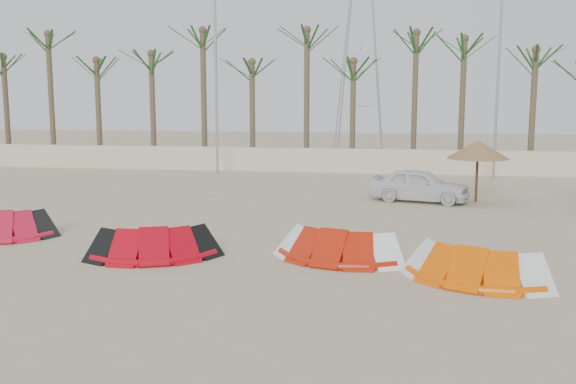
% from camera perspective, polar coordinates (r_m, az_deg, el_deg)
% --- Properties ---
extents(ground, '(120.00, 120.00, 0.00)m').
position_cam_1_polar(ground, '(13.49, -4.08, -9.25)').
color(ground, '#C4B089').
rests_on(ground, ground).
extents(boundary_wall, '(60.00, 0.30, 1.30)m').
position_cam_1_polar(boundary_wall, '(34.80, 4.17, 2.82)').
color(boundary_wall, beige).
rests_on(boundary_wall, ground).
extents(palm_line, '(52.00, 4.00, 7.70)m').
position_cam_1_polar(palm_line, '(36.15, 5.56, 12.21)').
color(palm_line, brown).
rests_on(palm_line, ground).
extents(lamp_b, '(1.25, 0.14, 11.00)m').
position_cam_1_polar(lamp_b, '(33.75, -6.38, 11.31)').
color(lamp_b, '#A5A8AD').
rests_on(lamp_b, ground).
extents(lamp_c, '(1.25, 0.14, 11.00)m').
position_cam_1_polar(lamp_c, '(32.94, 18.29, 11.01)').
color(lamp_c, '#A5A8AD').
rests_on(lamp_c, ground).
extents(pylon, '(3.00, 3.00, 14.00)m').
position_cam_1_polar(pylon, '(40.76, 6.29, 2.71)').
color(pylon, '#A5A8AD').
rests_on(pylon, ground).
extents(kite_red_left, '(3.33, 2.46, 0.90)m').
position_cam_1_polar(kite_red_left, '(20.51, -23.55, -2.57)').
color(kite_red_left, red).
rests_on(kite_red_left, ground).
extents(kite_red_mid, '(3.64, 2.46, 0.90)m').
position_cam_1_polar(kite_red_mid, '(16.97, -11.45, -4.21)').
color(kite_red_mid, '#BA0514').
rests_on(kite_red_mid, ground).
extents(kite_red_right, '(3.59, 2.30, 0.90)m').
position_cam_1_polar(kite_red_right, '(16.45, 4.45, -4.47)').
color(kite_red_right, red).
rests_on(kite_red_right, ground).
extents(kite_orange, '(3.67, 2.59, 0.90)m').
position_cam_1_polar(kite_orange, '(15.15, 16.07, -5.93)').
color(kite_orange, '#F65B01').
rests_on(kite_orange, ground).
extents(parasol_left, '(2.40, 2.40, 2.41)m').
position_cam_1_polar(parasol_left, '(25.90, 16.53, 3.63)').
color(parasol_left, '#4C331E').
rests_on(parasol_left, ground).
extents(car, '(4.09, 2.46, 1.30)m').
position_cam_1_polar(car, '(25.61, 11.62, 0.60)').
color(car, white).
rests_on(car, ground).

